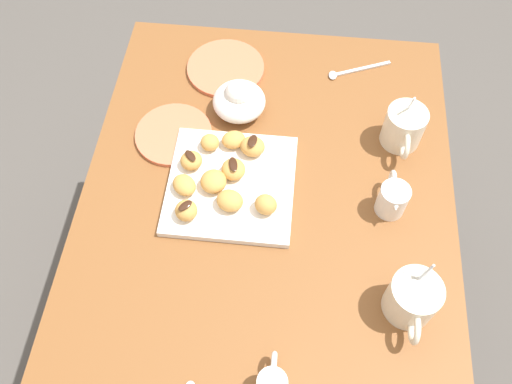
% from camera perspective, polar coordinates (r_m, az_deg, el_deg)
% --- Properties ---
extents(ground_plane, '(8.00, 8.00, 0.00)m').
position_cam_1_polar(ground_plane, '(1.77, 0.73, -13.00)').
color(ground_plane, '#514C47').
extents(dining_table, '(1.02, 0.78, 0.73)m').
position_cam_1_polar(dining_table, '(1.22, 1.03, -4.38)').
color(dining_table, brown).
rests_on(dining_table, ground_plane).
extents(pastry_plate_square, '(0.26, 0.26, 0.02)m').
position_cam_1_polar(pastry_plate_square, '(1.12, -2.68, 0.78)').
color(pastry_plate_square, white).
rests_on(pastry_plate_square, dining_table).
extents(coffee_mug_cream_left, '(0.13, 0.09, 0.14)m').
position_cam_1_polar(coffee_mug_cream_left, '(1.20, 15.53, 6.72)').
color(coffee_mug_cream_left, silver).
rests_on(coffee_mug_cream_left, dining_table).
extents(coffee_mug_cream_right, '(0.13, 0.09, 0.14)m').
position_cam_1_polar(coffee_mug_cream_right, '(1.01, 16.40, -10.86)').
color(coffee_mug_cream_right, silver).
rests_on(coffee_mug_cream_right, dining_table).
extents(cream_pitcher_white, '(0.10, 0.06, 0.07)m').
position_cam_1_polar(cream_pitcher_white, '(1.10, 14.40, -0.64)').
color(cream_pitcher_white, white).
rests_on(cream_pitcher_white, dining_table).
extents(ice_cream_bowl, '(0.12, 0.12, 0.09)m').
position_cam_1_polar(ice_cream_bowl, '(1.22, -1.82, 9.82)').
color(ice_cream_bowl, white).
rests_on(ice_cream_bowl, dining_table).
extents(chocolate_sauce_pitcher, '(0.09, 0.05, 0.06)m').
position_cam_1_polar(chocolate_sauce_pitcher, '(0.95, 1.73, -19.83)').
color(chocolate_sauce_pitcher, white).
rests_on(chocolate_sauce_pitcher, dining_table).
extents(saucer_coral_left, '(0.19, 0.19, 0.01)m').
position_cam_1_polar(saucer_coral_left, '(1.33, -3.26, 13.08)').
color(saucer_coral_left, '#E5704C').
rests_on(saucer_coral_left, dining_table).
extents(saucer_coral_right, '(0.17, 0.17, 0.01)m').
position_cam_1_polar(saucer_coral_right, '(1.21, -8.78, 6.11)').
color(saucer_coral_right, '#E5704C').
rests_on(saucer_coral_right, dining_table).
extents(loose_spoon_by_plate, '(0.08, 0.15, 0.01)m').
position_cam_1_polar(loose_spoon_by_plate, '(1.34, 10.14, 12.59)').
color(loose_spoon_by_plate, silver).
rests_on(loose_spoon_by_plate, dining_table).
extents(beignet_0, '(0.07, 0.07, 0.03)m').
position_cam_1_polar(beignet_0, '(1.10, -7.67, 0.74)').
color(beignet_0, '#D19347').
rests_on(beignet_0, pastry_plate_square).
extents(beignet_1, '(0.06, 0.06, 0.04)m').
position_cam_1_polar(beignet_1, '(1.14, -0.37, 4.89)').
color(beignet_1, '#D19347').
rests_on(beignet_1, pastry_plate_square).
extents(chocolate_drizzle_1, '(0.04, 0.02, 0.00)m').
position_cam_1_polar(chocolate_drizzle_1, '(1.13, -0.37, 5.48)').
color(chocolate_drizzle_1, '#381E11').
rests_on(chocolate_drizzle_1, beignet_1).
extents(beignet_2, '(0.06, 0.06, 0.04)m').
position_cam_1_polar(beignet_2, '(1.06, 1.05, -1.34)').
color(beignet_2, '#D19347').
rests_on(beignet_2, pastry_plate_square).
extents(beignet_3, '(0.06, 0.06, 0.03)m').
position_cam_1_polar(beignet_3, '(1.16, -4.95, 5.29)').
color(beignet_3, '#D19347').
rests_on(beignet_3, pastry_plate_square).
extents(beignet_4, '(0.06, 0.06, 0.03)m').
position_cam_1_polar(beignet_4, '(1.16, -2.41, 5.60)').
color(beignet_4, '#D19347').
rests_on(beignet_4, pastry_plate_square).
extents(beignet_5, '(0.06, 0.07, 0.04)m').
position_cam_1_polar(beignet_5, '(1.07, -2.81, -0.93)').
color(beignet_5, '#D19347').
rests_on(beignet_5, pastry_plate_square).
extents(beignet_6, '(0.06, 0.06, 0.04)m').
position_cam_1_polar(beignet_6, '(1.07, -7.46, -1.97)').
color(beignet_6, '#D19347').
rests_on(beignet_6, pastry_plate_square).
extents(chocolate_drizzle_6, '(0.03, 0.03, 0.00)m').
position_cam_1_polar(chocolate_drizzle_6, '(1.05, -7.58, -1.45)').
color(chocolate_drizzle_6, '#381E11').
rests_on(chocolate_drizzle_6, beignet_6).
extents(beignet_7, '(0.06, 0.06, 0.04)m').
position_cam_1_polar(beignet_7, '(1.10, -4.56, 1.14)').
color(beignet_7, '#D19347').
rests_on(beignet_7, pastry_plate_square).
extents(beignet_8, '(0.07, 0.07, 0.03)m').
position_cam_1_polar(beignet_8, '(1.13, -6.93, 3.36)').
color(beignet_8, '#D19347').
rests_on(beignet_8, pastry_plate_square).
extents(chocolate_drizzle_8, '(0.04, 0.03, 0.00)m').
position_cam_1_polar(chocolate_drizzle_8, '(1.12, -7.02, 3.88)').
color(chocolate_drizzle_8, '#381E11').
rests_on(chocolate_drizzle_8, beignet_8).
extents(beignet_9, '(0.07, 0.07, 0.03)m').
position_cam_1_polar(beignet_9, '(1.11, -2.42, 2.44)').
color(beignet_9, '#D19347').
rests_on(beignet_9, pastry_plate_square).
extents(chocolate_drizzle_9, '(0.04, 0.03, 0.00)m').
position_cam_1_polar(chocolate_drizzle_9, '(1.10, -2.46, 2.97)').
color(chocolate_drizzle_9, '#381E11').
rests_on(chocolate_drizzle_9, beignet_9).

